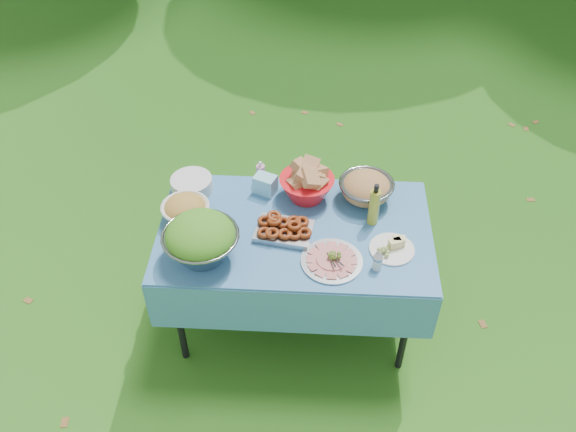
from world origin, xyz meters
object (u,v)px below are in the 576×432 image
object	(u,v)px
plate_stack	(192,185)
charcuterie_platter	(332,257)
bread_bowl	(307,183)
picnic_table	(294,276)
pasta_bowl_steel	(366,188)
oil_bottle	(374,204)
salad_bowl	(201,239)

from	to	relation	value
plate_stack	charcuterie_platter	xyz separation A→B (m)	(0.80, -0.51, -0.01)
bread_bowl	charcuterie_platter	size ratio (longest dim) A/B	0.97
picnic_table	bread_bowl	size ratio (longest dim) A/B	4.74
picnic_table	plate_stack	world-z (taller)	plate_stack
bread_bowl	pasta_bowl_steel	xyz separation A→B (m)	(0.33, 0.00, -0.02)
picnic_table	plate_stack	bearing A→B (deg)	154.60
bread_bowl	oil_bottle	distance (m)	0.41
pasta_bowl_steel	salad_bowl	bearing A→B (deg)	-149.65
oil_bottle	salad_bowl	bearing A→B (deg)	-160.82
salad_bowl	bread_bowl	xyz separation A→B (m)	(0.51, 0.49, -0.02)
salad_bowl	charcuterie_platter	size ratio (longest dim) A/B	1.22
oil_bottle	pasta_bowl_steel	bearing A→B (deg)	99.29
bread_bowl	charcuterie_platter	xyz separation A→B (m)	(0.14, -0.49, -0.07)
oil_bottle	bread_bowl	bearing A→B (deg)	152.60
salad_bowl	charcuterie_platter	world-z (taller)	salad_bowl
charcuterie_platter	oil_bottle	bearing A→B (deg)	54.32
charcuterie_platter	oil_bottle	xyz separation A→B (m)	(0.22, 0.31, 0.09)
picnic_table	bread_bowl	bearing A→B (deg)	78.59
salad_bowl	bread_bowl	distance (m)	0.71
pasta_bowl_steel	oil_bottle	bearing A→B (deg)	-80.71
plate_stack	bread_bowl	world-z (taller)	bread_bowl
bread_bowl	oil_bottle	bearing A→B (deg)	-27.40
salad_bowl	oil_bottle	bearing A→B (deg)	19.18
salad_bowl	charcuterie_platter	xyz separation A→B (m)	(0.66, -0.00, -0.09)
picnic_table	bread_bowl	distance (m)	0.55
salad_bowl	pasta_bowl_steel	world-z (taller)	salad_bowl
bread_bowl	picnic_table	bearing A→B (deg)	-101.41
salad_bowl	plate_stack	bearing A→B (deg)	105.42
plate_stack	oil_bottle	size ratio (longest dim) A/B	0.90
pasta_bowl_steel	oil_bottle	xyz separation A→B (m)	(0.03, -0.19, 0.05)
picnic_table	pasta_bowl_steel	size ratio (longest dim) A/B	4.81
charcuterie_platter	picnic_table	bearing A→B (deg)	130.98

